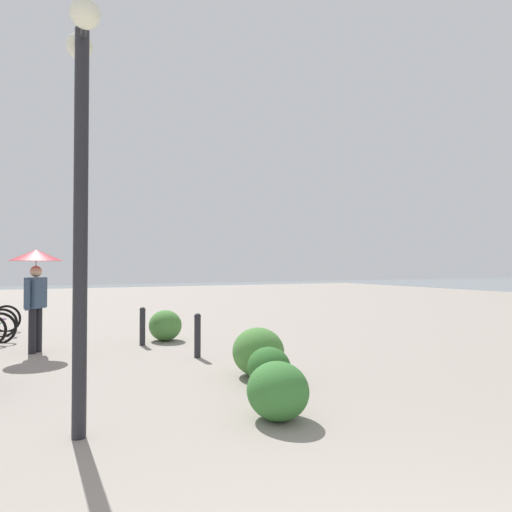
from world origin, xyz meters
TOP-DOWN VIEW (x-y plane):
  - lamppost at (4.12, 1.16)m, footprint 0.98×0.28m
  - pedestrian at (9.17, 1.62)m, footprint 1.00×1.00m
  - bollard_near at (7.35, -1.12)m, footprint 0.13×0.13m
  - bollard_mid at (9.10, -0.45)m, footprint 0.13×0.13m
  - shrub_low at (4.95, -1.39)m, footprint 0.67×0.60m
  - shrub_round at (5.62, -1.54)m, footprint 0.88×0.79m
  - shrub_wide at (3.73, -0.87)m, footprint 0.76×0.68m
  - shrub_tall at (9.48, -1.04)m, footprint 0.82×0.74m

SIDE VIEW (x-z plane):
  - shrub_low at x=4.95m, z-range 0.00..0.57m
  - shrub_wide at x=3.73m, z-range 0.00..0.64m
  - shrub_tall at x=9.48m, z-range 0.00..0.69m
  - shrub_round at x=5.62m, z-range 0.00..0.75m
  - bollard_mid at x=9.10m, z-range 0.02..0.84m
  - bollard_near at x=7.35m, z-range 0.02..0.84m
  - pedestrian at x=9.17m, z-range 0.59..2.62m
  - lamppost at x=4.12m, z-range 0.68..4.91m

